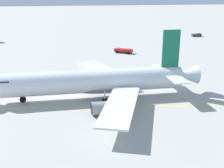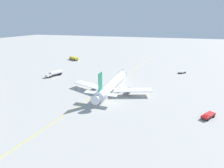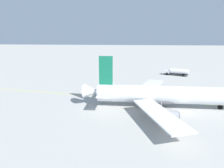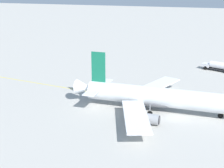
% 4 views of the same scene
% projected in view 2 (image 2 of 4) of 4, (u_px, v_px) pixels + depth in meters
% --- Properties ---
extents(ground_plane, '(600.00, 600.00, 0.00)m').
position_uv_depth(ground_plane, '(119.00, 88.00, 81.57)').
color(ground_plane, '#ADAAA3').
extents(airliner_main, '(36.19, 38.35, 11.91)m').
position_uv_depth(airliner_main, '(112.00, 84.00, 77.66)').
color(airliner_main, silver).
rests_on(airliner_main, ground_plane).
extents(fuel_tanker_truck, '(5.68, 9.97, 2.87)m').
position_uv_depth(fuel_tanker_truck, '(55.00, 73.00, 99.75)').
color(fuel_tanker_truck, '#232326').
rests_on(fuel_tanker_truck, ground_plane).
extents(pushback_tug_truck, '(4.75, 4.74, 1.30)m').
position_uv_depth(pushback_tug_truck, '(182.00, 72.00, 105.50)').
color(pushback_tug_truck, '#232326').
rests_on(pushback_tug_truck, ground_plane).
extents(fire_tender_truck, '(10.41, 7.77, 2.50)m').
position_uv_depth(fire_tender_truck, '(74.00, 58.00, 142.47)').
color(fire_tender_truck, '#232326').
rests_on(fire_tender_truck, ground_plane).
extents(ops_pickup_truck, '(4.90, 5.67, 1.41)m').
position_uv_depth(ops_pickup_truck, '(208.00, 116.00, 56.01)').
color(ops_pickup_truck, '#232326').
rests_on(ops_pickup_truck, ground_plane).
extents(taxiway_centreline, '(21.86, 155.43, 0.01)m').
position_uv_depth(taxiway_centreline, '(107.00, 87.00, 83.47)').
color(taxiway_centreline, yellow).
rests_on(taxiway_centreline, ground_plane).
extents(safety_cone_near, '(0.36, 0.36, 0.55)m').
position_uv_depth(safety_cone_near, '(49.00, 77.00, 97.04)').
color(safety_cone_near, orange).
rests_on(safety_cone_near, ground_plane).
extents(safety_cone_mid, '(0.36, 0.36, 0.55)m').
position_uv_depth(safety_cone_mid, '(45.00, 76.00, 98.64)').
color(safety_cone_mid, orange).
rests_on(safety_cone_mid, ground_plane).
extents(safety_cone_far, '(0.36, 0.36, 0.55)m').
position_uv_depth(safety_cone_far, '(42.00, 76.00, 99.82)').
color(safety_cone_far, orange).
rests_on(safety_cone_far, ground_plane).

